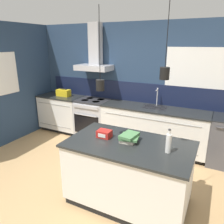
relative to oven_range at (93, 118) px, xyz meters
name	(u,v)px	position (x,y,z in m)	size (l,w,h in m)	color
ground_plane	(86,184)	(0.89, -1.69, -0.46)	(16.00, 16.00, 0.00)	tan
wall_back	(132,81)	(0.83, 0.32, 0.90)	(5.60, 2.21, 2.60)	navy
wall_left	(8,84)	(-1.54, -0.99, 0.85)	(0.08, 3.80, 2.60)	navy
counter_run_left	(63,113)	(-0.92, 0.01, 0.01)	(1.12, 0.64, 0.91)	black
counter_run_sink	(153,128)	(1.46, 0.01, 0.01)	(2.20, 0.64, 1.29)	black
oven_range	(93,118)	(0.00, 0.00, 0.00)	(0.74, 0.66, 0.91)	#B5B5BA
kitchen_island	(128,173)	(1.63, -1.74, 0.00)	(1.66, 0.96, 0.91)	black
bottle_on_island	(169,143)	(2.15, -1.76, 0.58)	(0.07, 0.07, 0.30)	silver
book_stack	(129,137)	(1.61, -1.68, 0.51)	(0.28, 0.30, 0.11)	beige
red_supply_box	(104,134)	(1.25, -1.72, 0.50)	(0.19, 0.15, 0.10)	red
yellow_toolbox	(64,93)	(-0.85, 0.00, 0.54)	(0.34, 0.18, 0.19)	gold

